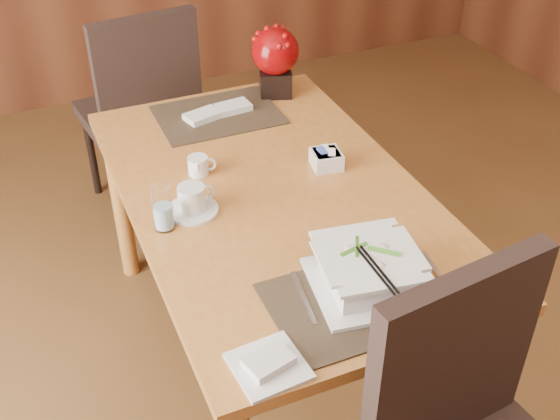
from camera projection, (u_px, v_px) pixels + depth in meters
name	position (u px, v px, depth m)	size (l,w,h in m)	color
dining_table	(275.00, 216.00, 2.28)	(0.90, 1.50, 0.75)	#B26F31
placemat_near	(357.00, 301.00, 1.81)	(0.45, 0.33, 0.01)	black
placemat_far	(218.00, 115.00, 2.63)	(0.45, 0.33, 0.01)	black
soup_setting	(368.00, 272.00, 1.82)	(0.32, 0.32, 0.12)	silver
coffee_cup	(192.00, 201.00, 2.12)	(0.16, 0.16, 0.09)	silver
water_glass	(163.00, 207.00, 2.03)	(0.06, 0.06, 0.14)	silver
creamer_jug	(198.00, 166.00, 2.29)	(0.09, 0.09, 0.06)	silver
sugar_caddy	(326.00, 159.00, 2.33)	(0.09, 0.09, 0.06)	silver
berry_decor	(275.00, 57.00, 2.69)	(0.18, 0.18, 0.27)	black
napkins_far	(220.00, 111.00, 2.63)	(0.26, 0.09, 0.02)	silver
bread_plate	(269.00, 366.00, 1.63)	(0.16, 0.16, 0.01)	silver
far_chair	(142.00, 104.00, 3.09)	(0.52, 0.53, 1.01)	black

